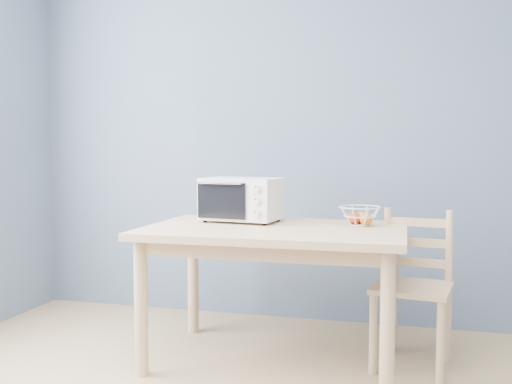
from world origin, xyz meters
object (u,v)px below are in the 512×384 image
(dining_table, at_px, (274,245))
(toaster_oven, at_px, (239,199))
(dining_chair, at_px, (413,290))
(fruit_basket, at_px, (360,216))

(dining_table, relative_size, toaster_oven, 2.95)
(dining_table, xyz_separation_m, dining_chair, (0.74, 0.14, -0.23))
(dining_chair, bearing_deg, fruit_basket, -177.78)
(toaster_oven, xyz_separation_m, fruit_basket, (0.70, -0.01, -0.08))
(toaster_oven, xyz_separation_m, dining_chair, (1.00, -0.04, -0.47))
(dining_table, height_order, toaster_oven, toaster_oven)
(fruit_basket, height_order, dining_chair, fruit_basket)
(fruit_basket, xyz_separation_m, dining_chair, (0.29, -0.04, -0.39))
(toaster_oven, bearing_deg, fruit_basket, 7.37)
(toaster_oven, distance_m, fruit_basket, 0.71)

